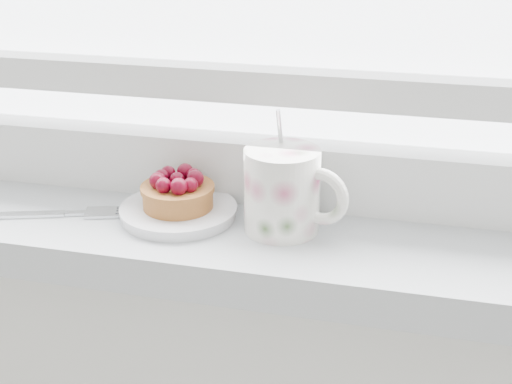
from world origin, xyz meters
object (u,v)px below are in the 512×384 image
(floral_mug, at_px, (285,189))
(raspberry_tart, at_px, (178,191))
(saucer, at_px, (179,212))
(fork, at_px, (48,214))

(floral_mug, bearing_deg, raspberry_tart, 178.27)
(saucer, height_order, raspberry_tart, raspberry_tart)
(saucer, distance_m, floral_mug, 0.12)
(floral_mug, height_order, fork, floral_mug)
(floral_mug, bearing_deg, fork, -173.76)
(saucer, bearing_deg, floral_mug, -1.70)
(fork, bearing_deg, saucer, 12.74)
(floral_mug, xyz_separation_m, fork, (-0.25, -0.03, -0.04))
(fork, bearing_deg, raspberry_tart, 12.76)
(saucer, relative_size, raspberry_tart, 1.60)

